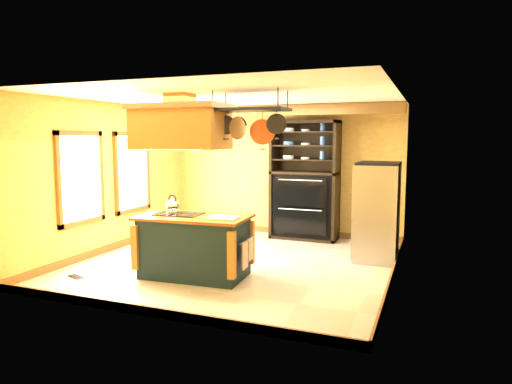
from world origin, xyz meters
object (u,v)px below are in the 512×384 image
Objects in this scene: kitchen_island at (194,246)px; pot_rack at (251,117)px; refrigerator at (377,214)px; hutch at (305,194)px; range_hood at (180,125)px.

kitchen_island is 1.53× the size of pot_rack.
refrigerator is 0.67× the size of hutch.
kitchen_island is 1.79m from range_hood.
pot_rack is at bearing -127.84° from refrigerator.
pot_rack is at bearing -3.32° from kitchen_island.
range_hood reaches higher than kitchen_island.
kitchen_island is 0.70× the size of hutch.
hutch is at bearing 142.18° from refrigerator.
hutch is (0.84, 3.16, 0.45)m from kitchen_island.
kitchen_island is 3.11m from refrigerator.
refrigerator is at bearing 35.37° from kitchen_island.
refrigerator reaches higher than kitchen_island.
range_hood is at bearing -108.14° from hutch.
refrigerator is at bearing -37.82° from hutch.
range_hood is at bearing 176.75° from kitchen_island.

